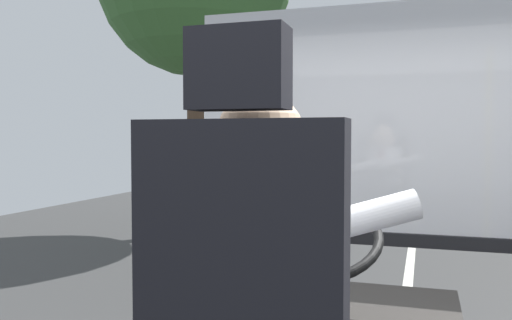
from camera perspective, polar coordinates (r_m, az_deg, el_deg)
The scene contains 3 objects.
ground at distance 10.65m, azimuth 16.67°, elevation -7.43°, with size 18.00×44.00×0.06m.
bus_driver at distance 1.41m, azimuth 1.08°, elevation -11.84°, with size 0.79×0.61×0.73m.
windshield_panel at distance 3.32m, azimuth 14.78°, elevation 0.90°, with size 2.50×0.08×1.48m.
Camera 1 is at (0.17, -1.69, 1.79)m, focal length 37.06 mm.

